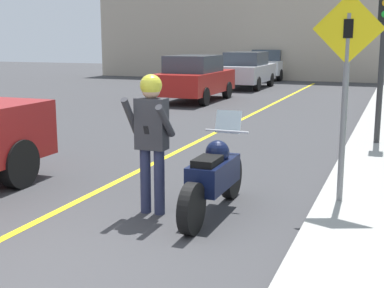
% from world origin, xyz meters
% --- Properties ---
extents(ground_plane, '(80.00, 80.00, 0.00)m').
position_xyz_m(ground_plane, '(0.00, 0.00, 0.00)').
color(ground_plane, '#38383A').
extents(road_center_line, '(0.12, 36.00, 0.01)m').
position_xyz_m(road_center_line, '(-0.60, 6.00, 0.00)').
color(road_center_line, yellow).
rests_on(road_center_line, ground).
extents(building_backdrop, '(28.00, 1.20, 6.01)m').
position_xyz_m(building_backdrop, '(0.00, 26.00, 3.01)').
color(building_backdrop, '#B2A38E').
rests_on(building_backdrop, ground).
extents(motorcycle, '(0.62, 2.20, 1.30)m').
position_xyz_m(motorcycle, '(1.38, 2.23, 0.50)').
color(motorcycle, black).
rests_on(motorcycle, ground).
extents(person_biker, '(0.59, 0.49, 1.83)m').
position_xyz_m(person_biker, '(0.62, 1.96, 1.14)').
color(person_biker, '#282D4C').
rests_on(person_biker, ground).
extents(crossing_sign, '(0.91, 0.08, 2.74)m').
position_xyz_m(crossing_sign, '(2.90, 3.06, 1.76)').
color(crossing_sign, slate).
rests_on(crossing_sign, sidewalk_curb).
extents(traffic_light, '(0.26, 0.30, 3.25)m').
position_xyz_m(traffic_light, '(3.18, 7.60, 2.39)').
color(traffic_light, '#2D2D30').
rests_on(traffic_light, sidewalk_curb).
extents(parked_car_red, '(1.88, 4.20, 1.68)m').
position_xyz_m(parked_car_red, '(-3.51, 14.31, 0.86)').
color(parked_car_red, black).
rests_on(parked_car_red, ground).
extents(parked_car_silver, '(1.88, 4.20, 1.68)m').
position_xyz_m(parked_car_silver, '(-3.15, 20.11, 0.86)').
color(parked_car_silver, black).
rests_on(parked_car_silver, ground).
extents(parked_car_white, '(1.88, 4.20, 1.68)m').
position_xyz_m(parked_car_white, '(-3.45, 26.25, 0.86)').
color(parked_car_white, black).
rests_on(parked_car_white, ground).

